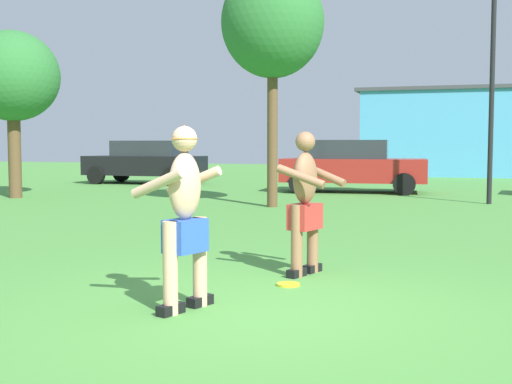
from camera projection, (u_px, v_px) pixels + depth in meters
name	position (u px, v px, depth m)	size (l,w,h in m)	color
ground_plane	(262.00, 313.00, 5.73)	(80.00, 80.00, 0.00)	#4C8E3D
player_with_cap	(184.00, 210.00, 5.76)	(0.71, 0.64, 1.63)	black
player_in_red	(306.00, 200.00, 7.34)	(0.71, 0.68, 1.60)	black
frisbee	(288.00, 284.00, 6.82)	(0.24, 0.24, 0.03)	yellow
car_black_mid_lot	(146.00, 161.00, 24.21)	(4.33, 2.08, 1.58)	black
car_red_far_end	(352.00, 165.00, 19.91)	(4.43, 2.30, 1.58)	maroon
lamp_post	(493.00, 54.00, 15.81)	(0.60, 0.24, 5.94)	black
outbuilding_behind_lot	(505.00, 132.00, 30.48)	(13.11, 6.02, 3.98)	#4C9ED1
tree_behind_players	(13.00, 77.00, 17.66)	(2.49, 2.49, 4.49)	brown
tree_near_building	(273.00, 24.00, 15.01)	(2.36, 2.36, 5.50)	brown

